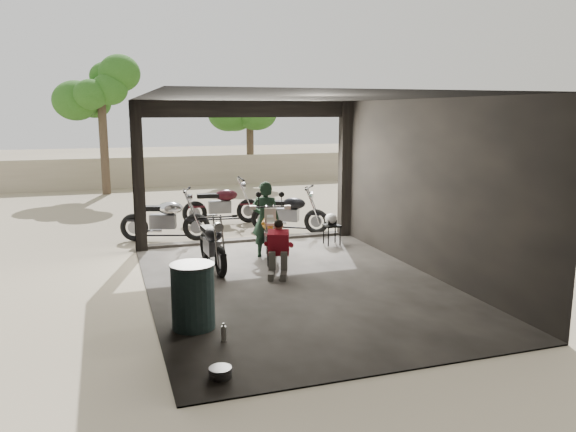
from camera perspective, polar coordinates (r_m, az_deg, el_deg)
ground at (r=9.80m, az=0.87°, el=-7.06°), size 80.00×80.00×0.00m
garage at (r=10.00m, az=-0.13°, el=0.84°), size 7.00×7.13×3.20m
boundary_wall at (r=23.15m, az=-10.59°, el=4.53°), size 18.00×0.30×1.20m
tree_left at (r=21.35m, az=-18.54°, el=12.78°), size 2.20×2.20×5.60m
tree_right at (r=23.57m, az=-3.93°, el=11.99°), size 2.20×2.20×5.00m
main_bike at (r=11.39m, az=-1.86°, el=-1.42°), size 1.20×1.94×1.21m
left_bike at (r=10.80m, az=-7.70°, el=-2.45°), size 0.74×1.67×1.11m
outside_bike_a at (r=13.25m, az=-12.39°, el=0.09°), size 1.95×1.25×1.23m
outside_bike_b at (r=15.02m, az=-6.75°, el=1.49°), size 1.86×0.86×1.23m
outside_bike_c at (r=13.87m, az=0.13°, el=0.68°), size 1.84×1.54×1.17m
rider at (r=11.45m, az=-2.30°, el=-0.40°), size 0.68×0.58×1.58m
mechanic at (r=10.14m, az=-1.02°, el=-3.52°), size 0.73×0.83×1.00m
stool at (r=12.61m, az=4.48°, el=-1.22°), size 0.34×0.34×0.47m
helmet at (r=12.59m, az=4.38°, el=-0.30°), size 0.35×0.36×0.26m
oil_drum at (r=7.89m, az=-9.63°, el=-8.12°), size 0.68×0.68×0.92m
sign_post at (r=13.20m, az=12.08°, el=4.28°), size 0.78×0.08×2.34m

